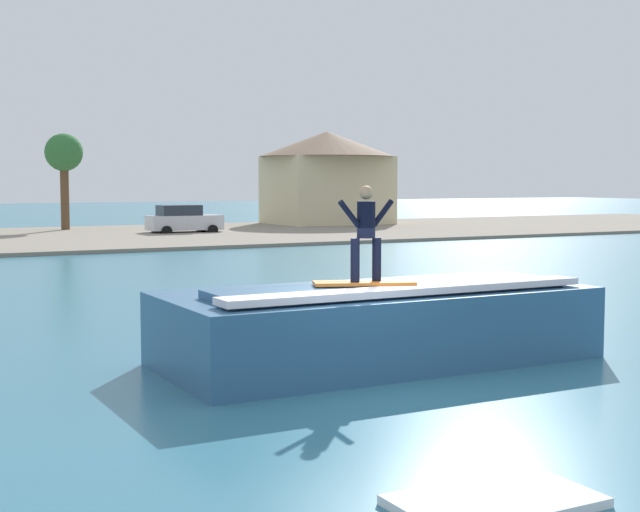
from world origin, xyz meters
The scene contains 8 objects.
ground_plane centered at (0.00, 0.00, 0.00)m, with size 260.00×260.00×0.00m, color teal.
wave_crest centered at (1.26, 1.37, 0.71)m, with size 7.88×3.45×1.50m.
surfboard centered at (0.69, 0.92, 1.53)m, with size 1.84×1.13×0.06m.
surfer centered at (0.69, 0.87, 2.49)m, with size 1.11×0.32×1.67m.
car_far_shore centered at (11.40, 40.52, 0.95)m, with size 4.55×2.16×1.86m.
house_gabled_white centered at (24.66, 46.24, 3.98)m, with size 10.06×10.06×7.00m.
tree_tall_bare centered at (5.62, 46.92, 4.94)m, with size 2.44×2.44×6.42m.
whitewater_patch centered at (-1.60, -5.50, 0.05)m, with size 2.07×1.23×0.10m.
Camera 1 is at (-7.39, -12.53, 3.30)m, focal length 50.55 mm.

